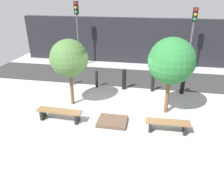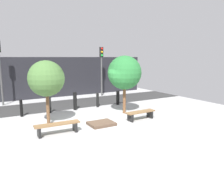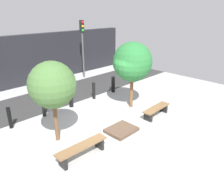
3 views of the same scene
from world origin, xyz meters
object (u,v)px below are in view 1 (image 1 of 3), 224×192
(bench_right, at_px, (168,124))
(tree_behind_left_bench, at_px, (69,59))
(bollard_center, at_px, (124,80))
(bench_left, at_px, (60,113))
(bollard_far_left, at_px, (70,77))
(bollard_right, at_px, (153,83))
(planter_bed, at_px, (112,121))
(traffic_light_west, at_px, (77,23))
(bollard_far_right, at_px, (183,85))
(traffic_light_mid_west, at_px, (193,29))
(tree_behind_right_bench, at_px, (171,61))
(bollard_left, at_px, (97,79))

(bench_right, relative_size, tree_behind_left_bench, 0.55)
(bollard_center, bearing_deg, bench_left, -120.36)
(bollard_far_left, xyz_separation_m, bollard_right, (4.50, 0.00, -0.00))
(planter_bed, bearing_deg, bench_left, -174.61)
(bench_left, height_order, traffic_light_west, traffic_light_west)
(bollard_far_left, height_order, traffic_light_west, traffic_light_west)
(bench_left, distance_m, bollard_far_left, 3.73)
(bollard_far_right, xyz_separation_m, traffic_light_mid_west, (0.65, 3.57, 2.22))
(traffic_light_mid_west, bearing_deg, bollard_center, -135.62)
(bollard_center, relative_size, traffic_light_west, 0.26)
(traffic_light_west, bearing_deg, planter_bed, -62.43)
(bench_right, bearing_deg, tree_behind_left_bench, 158.95)
(planter_bed, height_order, bollard_center, bollard_center)
(planter_bed, bearing_deg, bollard_center, 90.00)
(bench_left, distance_m, traffic_light_west, 7.77)
(bollard_far_left, xyz_separation_m, traffic_light_west, (-0.65, 3.57, 2.41))
(bollard_far_left, bearing_deg, bench_right, -35.25)
(bollard_right, xyz_separation_m, bollard_far_right, (1.50, 0.00, 0.01))
(bollard_far_right, relative_size, traffic_light_mid_west, 0.24)
(bollard_center, bearing_deg, bollard_far_right, 0.00)
(tree_behind_right_bench, bearing_deg, planter_bed, -148.60)
(bench_left, distance_m, bollard_center, 4.20)
(tree_behind_right_bench, height_order, bollard_far_right, tree_behind_right_bench)
(planter_bed, distance_m, bollard_far_right, 4.56)
(tree_behind_right_bench, distance_m, bollard_far_right, 2.93)
(bench_right, xyz_separation_m, bollard_far_left, (-5.12, 3.62, 0.15))
(tree_behind_left_bench, height_order, traffic_light_mid_west, traffic_light_mid_west)
(bollard_far_left, height_order, bollard_far_right, bollard_far_right)
(bench_left, height_order, bollard_far_right, bollard_far_right)
(tree_behind_left_bench, bearing_deg, bench_left, -90.00)
(bench_right, xyz_separation_m, bollard_center, (-2.12, 3.62, 0.23))
(bench_right, distance_m, bollard_far_right, 3.73)
(tree_behind_right_bench, bearing_deg, bollard_far_right, 67.49)
(bench_right, xyz_separation_m, bollard_left, (-3.62, 3.62, 0.15))
(tree_behind_left_bench, distance_m, bollard_right, 4.53)
(planter_bed, bearing_deg, bollard_right, 66.31)
(tree_behind_left_bench, xyz_separation_m, traffic_light_mid_west, (5.77, 5.69, 0.53))
(bench_left, height_order, bollard_right, bollard_right)
(planter_bed, relative_size, bollard_far_right, 1.24)
(planter_bed, relative_size, tree_behind_right_bench, 0.36)
(tree_behind_left_bench, relative_size, traffic_light_west, 0.71)
(planter_bed, height_order, tree_behind_left_bench, tree_behind_left_bench)
(bench_right, xyz_separation_m, bollard_right, (-0.62, 3.62, 0.15))
(bollard_right, bearing_deg, bollard_center, 180.00)
(bench_right, xyz_separation_m, traffic_light_mid_west, (1.53, 7.19, 2.38))
(bollard_far_left, distance_m, traffic_light_mid_west, 7.87)
(tree_behind_left_bench, bearing_deg, traffic_light_mid_west, 44.63)
(tree_behind_left_bench, distance_m, bollard_far_left, 2.86)
(bench_left, xyz_separation_m, tree_behind_left_bench, (0.00, 1.49, 1.82))
(bollard_center, bearing_deg, bollard_far_left, 180.00)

